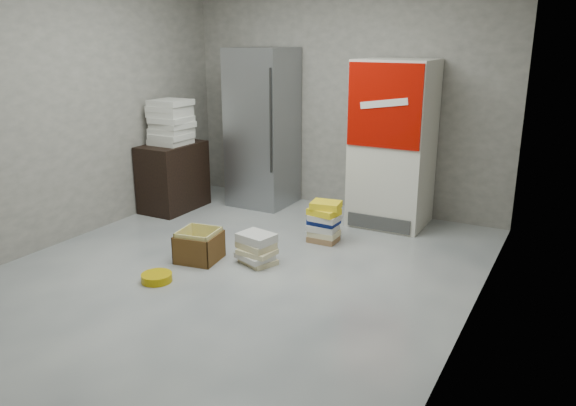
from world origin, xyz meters
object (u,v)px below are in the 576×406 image
Objects in this scene: coke_cooler at (393,144)px; cardboard_box at (199,248)px; steel_fridge at (263,128)px; wood_shelf at (173,177)px; phonebook_stack_main at (324,222)px.

cardboard_box is (-1.21, -1.91, -0.78)m from coke_cooler.
wood_shelf is (-0.83, -0.73, -0.55)m from steel_fridge.
wood_shelf is 1.88× the size of phonebook_stack_main.
coke_cooler is 2.39m from cardboard_box.
phonebook_stack_main is at bearing -4.69° from wood_shelf.
phonebook_stack_main is (-0.39, -0.90, -0.69)m from coke_cooler.
cardboard_box is at bearing -130.05° from phonebook_stack_main.
steel_fridge is 4.50× the size of cardboard_box.
cardboard_box is at bearing -43.03° from wood_shelf.
coke_cooler is at bearing 65.42° from phonebook_stack_main.
coke_cooler is 1.20m from phonebook_stack_main.
steel_fridge is at bearing 143.43° from phonebook_stack_main.
steel_fridge reaches higher than phonebook_stack_main.
phonebook_stack_main is (2.09, -0.17, -0.19)m from wood_shelf.
steel_fridge reaches higher than wood_shelf.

